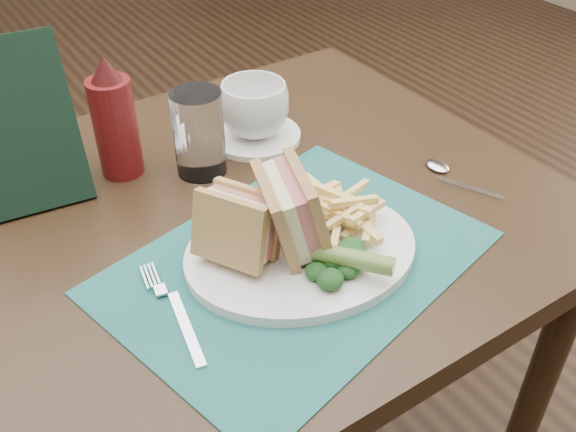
# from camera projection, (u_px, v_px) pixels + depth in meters

# --- Properties ---
(floor) EXTENTS (7.00, 7.00, 0.00)m
(floor) POSITION_uv_depth(u_px,v_px,m) (155.00, 339.00, 1.70)
(floor) COLOR black
(floor) RESTS_ON ground
(table_main) EXTENTS (0.90, 0.75, 0.75)m
(table_main) POSITION_uv_depth(u_px,v_px,m) (245.00, 375.00, 1.14)
(table_main) COLOR black
(table_main) RESTS_ON ground
(placemat) EXTENTS (0.53, 0.43, 0.00)m
(placemat) POSITION_uv_depth(u_px,v_px,m) (297.00, 262.00, 0.81)
(placemat) COLOR #1C5B55
(placemat) RESTS_ON table_main
(plate) EXTENTS (0.34, 0.30, 0.01)m
(plate) POSITION_uv_depth(u_px,v_px,m) (301.00, 251.00, 0.82)
(plate) COLOR white
(plate) RESTS_ON placemat
(sandwich_half_a) EXTENTS (0.11, 0.12, 0.10)m
(sandwich_half_a) POSITION_uv_depth(u_px,v_px,m) (228.00, 235.00, 0.75)
(sandwich_half_a) COLOR tan
(sandwich_half_a) RESTS_ON plate
(sandwich_half_b) EXTENTS (0.11, 0.13, 0.11)m
(sandwich_half_b) POSITION_uv_depth(u_px,v_px,m) (275.00, 212.00, 0.78)
(sandwich_half_b) COLOR tan
(sandwich_half_b) RESTS_ON plate
(kale_garnish) EXTENTS (0.11, 0.08, 0.03)m
(kale_garnish) POSITION_uv_depth(u_px,v_px,m) (337.00, 262.00, 0.77)
(kale_garnish) COLOR #143816
(kale_garnish) RESTS_ON plate
(pickle_spear) EXTENTS (0.09, 0.11, 0.03)m
(pickle_spear) POSITION_uv_depth(u_px,v_px,m) (344.00, 257.00, 0.76)
(pickle_spear) COLOR #50742C
(pickle_spear) RESTS_ON plate
(fries_pile) EXTENTS (0.18, 0.20, 0.05)m
(fries_pile) POSITION_uv_depth(u_px,v_px,m) (341.00, 207.00, 0.83)
(fries_pile) COLOR #F2D179
(fries_pile) RESTS_ON plate
(fork) EXTENTS (0.06, 0.17, 0.01)m
(fork) POSITION_uv_depth(u_px,v_px,m) (174.00, 309.00, 0.74)
(fork) COLOR silver
(fork) RESTS_ON placemat
(spoon) EXTENTS (0.09, 0.15, 0.01)m
(spoon) POSITION_uv_depth(u_px,v_px,m) (459.00, 179.00, 0.95)
(spoon) COLOR silver
(spoon) RESTS_ON table_main
(saucer) EXTENTS (0.19, 0.19, 0.01)m
(saucer) POSITION_uv_depth(u_px,v_px,m) (255.00, 136.00, 1.05)
(saucer) COLOR white
(saucer) RESTS_ON table_main
(coffee_cup) EXTENTS (0.16, 0.16, 0.09)m
(coffee_cup) POSITION_uv_depth(u_px,v_px,m) (254.00, 109.00, 1.02)
(coffee_cup) COLOR white
(coffee_cup) RESTS_ON saucer
(drinking_glass) EXTENTS (0.10, 0.10, 0.13)m
(drinking_glass) POSITION_uv_depth(u_px,v_px,m) (199.00, 133.00, 0.94)
(drinking_glass) COLOR white
(drinking_glass) RESTS_ON table_main
(ketchup_bottle) EXTENTS (0.08, 0.08, 0.19)m
(ketchup_bottle) POSITION_uv_depth(u_px,v_px,m) (114.00, 117.00, 0.92)
(ketchup_bottle) COLOR #580F10
(ketchup_bottle) RESTS_ON table_main
(check_presenter) EXTENTS (0.15, 0.10, 0.23)m
(check_presenter) POSITION_uv_depth(u_px,v_px,m) (20.00, 127.00, 0.86)
(check_presenter) COLOR black
(check_presenter) RESTS_ON table_main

